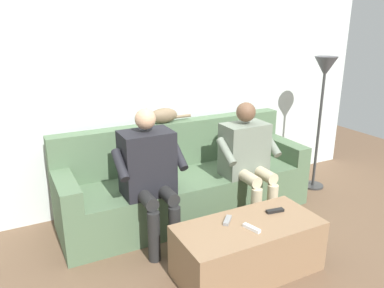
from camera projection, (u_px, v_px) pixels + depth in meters
The scene contains 11 objects.
ground_plane at pixel (223, 248), 3.18m from camera, with size 8.00×8.00×0.00m, color brown.
back_wall at pixel (164, 69), 3.77m from camera, with size 5.03×0.06×2.76m, color silver.
couch at pixel (185, 184), 3.71m from camera, with size 2.44×0.74×0.89m.
coffee_table at pixel (248, 248), 2.83m from camera, with size 1.10×0.51×0.41m.
person_left_seated at pixel (247, 155), 3.53m from camera, with size 0.58×0.53×1.13m.
person_right_seated at pixel (149, 169), 3.12m from camera, with size 0.58×0.54×1.17m.
cat_on_backrest at pixel (160, 116), 3.64m from camera, with size 0.52×0.13×0.16m.
remote_gray at pixel (227, 220), 2.80m from camera, with size 0.13×0.04×0.02m, color gray.
remote_white at pixel (252, 228), 2.69m from camera, with size 0.14×0.03×0.02m, color white.
remote_black at pixel (275, 211), 2.94m from camera, with size 0.14×0.04×0.02m, color black.
floor_lamp at pixel (324, 82), 4.02m from camera, with size 0.24×0.24×1.49m.
Camera 1 is at (1.49, 2.93, 1.83)m, focal length 35.13 mm.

